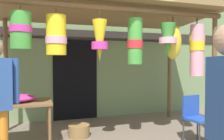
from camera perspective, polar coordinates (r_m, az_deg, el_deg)
name	(u,v)px	position (r m, az deg, el deg)	size (l,w,h in m)	color
shop_facade	(76,51)	(6.00, -8.90, 4.56)	(9.50, 0.29, 3.44)	#7A9360
market_stall_canopy	(114,22)	(4.56, 0.49, 11.83)	(4.43, 2.10, 2.59)	brown
display_table	(15,107)	(4.34, -22.91, -8.36)	(1.22, 0.77, 0.76)	brown
flower_heap_on_table	(11,98)	(4.31, -23.69, -6.44)	(0.84, 0.58, 0.13)	#D13399
folding_chair	(195,115)	(4.47, 19.90, -10.35)	(0.46, 0.46, 0.84)	#2347A8
wicker_basket_by_table	(79,131)	(4.67, -8.17, -14.64)	(0.41, 0.41, 0.23)	olive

